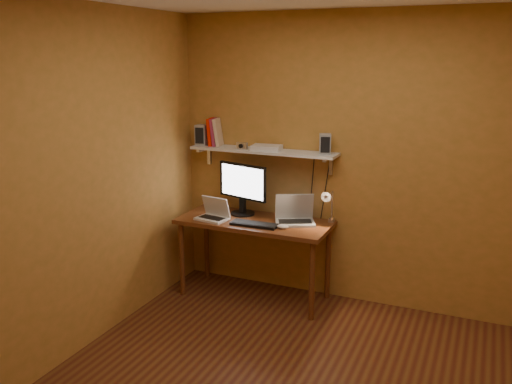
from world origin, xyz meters
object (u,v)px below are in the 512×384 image
at_px(speaker_left, 202,135).
at_px(shelf_camera, 242,146).
at_px(laptop, 295,215).
at_px(keyboard, 254,224).
at_px(desk_lamp, 329,202).
at_px(monitor, 242,186).
at_px(router, 267,148).
at_px(wall_shelf, 263,151).
at_px(desk, 254,229).
at_px(netbook, 214,213).
at_px(speaker_right, 325,144).
at_px(mouse, 283,227).

height_order(speaker_left, shelf_camera, speaker_left).
distance_m(laptop, speaker_left, 1.20).
height_order(keyboard, desk_lamp, desk_lamp).
distance_m(monitor, speaker_left, 0.65).
distance_m(keyboard, speaker_left, 1.06).
xyz_separation_m(desk_lamp, router, (-0.62, 0.06, 0.44)).
distance_m(wall_shelf, keyboard, 0.69).
xyz_separation_m(desk, netbook, (-0.36, -0.12, 0.14)).
xyz_separation_m(desk_lamp, shelf_camera, (-0.84, -0.00, 0.45)).
height_order(netbook, desk_lamp, desk_lamp).
relative_size(laptop, router, 1.56).
height_order(netbook, keyboard, netbook).
relative_size(netbook, keyboard, 0.73).
relative_size(monitor, netbook, 1.70).
bearing_deg(laptop, speaker_right, 1.94).
bearing_deg(speaker_left, keyboard, -28.97).
relative_size(desk, speaker_right, 7.92).
bearing_deg(shelf_camera, speaker_right, 5.86).
xyz_separation_m(wall_shelf, laptop, (0.36, -0.11, -0.54)).
distance_m(wall_shelf, mouse, 0.75).
height_order(desk_lamp, shelf_camera, shelf_camera).
relative_size(desk, netbook, 4.52).
relative_size(netbook, router, 1.16).
relative_size(speaker_left, shelf_camera, 1.74).
height_order(wall_shelf, speaker_right, speaker_right).
distance_m(speaker_left, speaker_right, 1.23).
bearing_deg(keyboard, speaker_left, 152.79).
relative_size(desk_lamp, speaker_right, 2.12).
xyz_separation_m(desk_lamp, speaker_right, (-0.07, 0.08, 0.50)).
distance_m(laptop, router, 0.67).
relative_size(netbook, desk_lamp, 0.83).
bearing_deg(speaker_left, wall_shelf, -3.15).
relative_size(keyboard, shelf_camera, 3.80).
bearing_deg(netbook, desk_lamp, 22.86).
distance_m(shelf_camera, router, 0.23).
xyz_separation_m(wall_shelf, router, (0.04, -0.01, 0.04)).
distance_m(netbook, keyboard, 0.43).
distance_m(wall_shelf, monitor, 0.39).
height_order(desk, netbook, netbook).
height_order(wall_shelf, shelf_camera, shelf_camera).
bearing_deg(netbook, mouse, 8.28).
xyz_separation_m(wall_shelf, speaker_left, (-0.64, 0.01, 0.11)).
relative_size(monitor, desk_lamp, 1.41).
bearing_deg(desk_lamp, netbook, -166.49).
height_order(monitor, mouse, monitor).
bearing_deg(keyboard, netbook, 174.92).
xyz_separation_m(netbook, desk_lamp, (1.02, 0.24, 0.15)).
relative_size(shelf_camera, router, 0.42).
bearing_deg(desk, shelf_camera, 145.38).
relative_size(laptop, speaker_right, 2.36).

